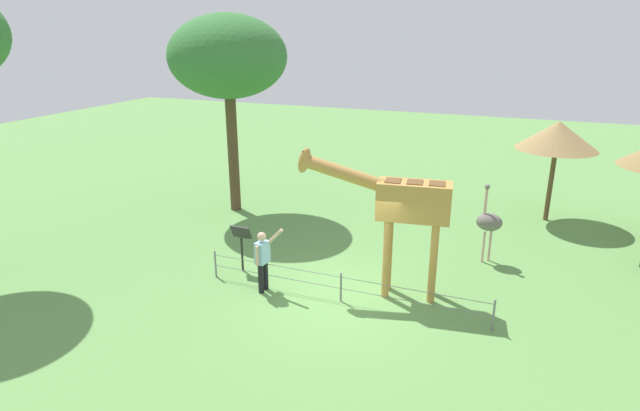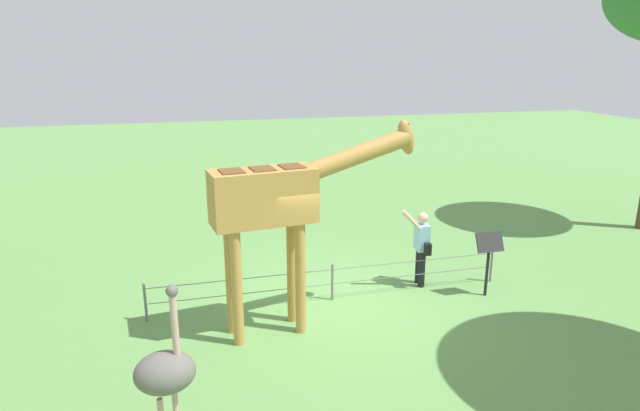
% 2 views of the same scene
% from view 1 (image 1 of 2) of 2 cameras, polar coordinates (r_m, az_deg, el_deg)
% --- Properties ---
extents(ground_plane, '(60.00, 60.00, 0.00)m').
position_cam_1_polar(ground_plane, '(12.96, 2.51, -10.06)').
color(ground_plane, '#60934C').
extents(giraffe, '(3.74, 0.97, 3.60)m').
position_cam_1_polar(giraffe, '(12.38, 8.81, 0.01)').
color(giraffe, '#BC8942').
rests_on(giraffe, ground_plane).
extents(visitor, '(0.67, 0.59, 1.71)m').
position_cam_1_polar(visitor, '(12.95, -6.25, -5.71)').
color(visitor, black).
rests_on(visitor, ground_plane).
extents(ostrich, '(0.70, 0.56, 2.25)m').
position_cam_1_polar(ostrich, '(15.14, 17.98, -1.75)').
color(ostrich, '#CC9E93').
rests_on(ostrich, ground_plane).
extents(shade_hut_aside, '(2.60, 2.60, 3.40)m').
position_cam_1_polar(shade_hut_aside, '(18.83, 24.53, 6.94)').
color(shade_hut_aside, brown).
rests_on(shade_hut_aside, ground_plane).
extents(tree_east, '(3.95, 3.95, 6.74)m').
position_cam_1_polar(tree_east, '(18.22, -10.03, 15.61)').
color(tree_east, brown).
rests_on(tree_east, ground_plane).
extents(info_sign, '(0.56, 0.21, 1.32)m').
position_cam_1_polar(info_sign, '(14.06, -8.59, -3.57)').
color(info_sign, black).
rests_on(info_sign, ground_plane).
extents(wire_fence, '(7.05, 0.05, 0.75)m').
position_cam_1_polar(wire_fence, '(12.64, 2.30, -8.77)').
color(wire_fence, slate).
rests_on(wire_fence, ground_plane).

